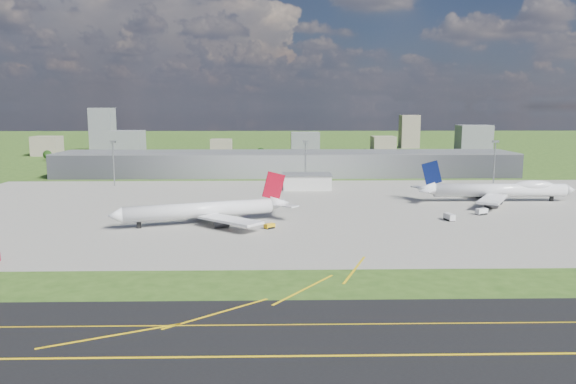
{
  "coord_description": "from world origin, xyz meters",
  "views": [
    {
      "loc": [
        -7.13,
        -206.81,
        45.26
      ],
      "look_at": [
        -1.91,
        30.7,
        9.0
      ],
      "focal_mm": 35.0,
      "sensor_mm": 36.0,
      "label": 1
    }
  ],
  "objects_px": {
    "van_white_near": "(449,217)",
    "van_white_far": "(482,212)",
    "airliner_blue_quad": "(500,190)",
    "tug_yellow": "(269,226)",
    "airliner_red_twin": "(206,210)"
  },
  "relations": [
    {
      "from": "airliner_blue_quad",
      "to": "tug_yellow",
      "type": "bearing_deg",
      "value": -151.77
    },
    {
      "from": "airliner_blue_quad",
      "to": "tug_yellow",
      "type": "xyz_separation_m",
      "value": [
        -109.9,
        -58.37,
        -4.56
      ]
    },
    {
      "from": "airliner_red_twin",
      "to": "van_white_far",
      "type": "relative_size",
      "value": 12.14
    },
    {
      "from": "airliner_red_twin",
      "to": "airliner_blue_quad",
      "type": "bearing_deg",
      "value": -179.59
    },
    {
      "from": "airliner_red_twin",
      "to": "airliner_blue_quad",
      "type": "xyz_separation_m",
      "value": [
        134.56,
        48.22,
        0.35
      ]
    },
    {
      "from": "van_white_near",
      "to": "van_white_far",
      "type": "xyz_separation_m",
      "value": [
        17.36,
        11.85,
        -0.07
      ]
    },
    {
      "from": "van_white_near",
      "to": "airliner_red_twin",
      "type": "bearing_deg",
      "value": 78.77
    },
    {
      "from": "airliner_red_twin",
      "to": "tug_yellow",
      "type": "bearing_deg",
      "value": 138.31
    },
    {
      "from": "tug_yellow",
      "to": "van_white_near",
      "type": "relative_size",
      "value": 0.76
    },
    {
      "from": "airliner_red_twin",
      "to": "tug_yellow",
      "type": "xyz_separation_m",
      "value": [
        24.66,
        -10.15,
        -4.21
      ]
    },
    {
      "from": "tug_yellow",
      "to": "airliner_blue_quad",
      "type": "bearing_deg",
      "value": -10.62
    },
    {
      "from": "airliner_blue_quad",
      "to": "tug_yellow",
      "type": "distance_m",
      "value": 124.53
    },
    {
      "from": "airliner_blue_quad",
      "to": "van_white_far",
      "type": "bearing_deg",
      "value": -121.72
    },
    {
      "from": "van_white_near",
      "to": "van_white_far",
      "type": "bearing_deg",
      "value": -68.86
    },
    {
      "from": "van_white_far",
      "to": "airliner_red_twin",
      "type": "bearing_deg",
      "value": 161.71
    }
  ]
}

